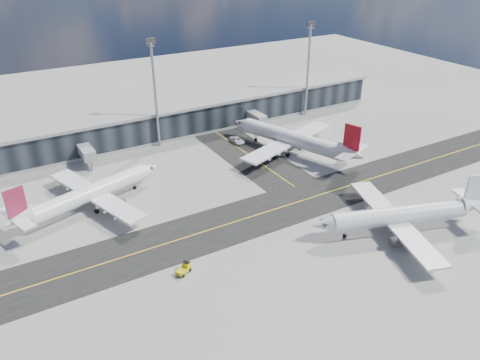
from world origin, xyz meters
The scene contains 9 objects.
ground centered at (0.00, 0.00, 0.00)m, with size 300.00×300.00×0.00m, color gray.
taxiway_lanes centered at (3.91, 10.74, 0.01)m, with size 180.00×63.00×0.03m.
terminal_concourse centered at (0.04, 54.93, 4.09)m, with size 152.00×19.80×8.80m.
floodlight_masts centered at (0.00, 48.00, 15.61)m, with size 102.50×0.70×28.90m.
airliner_af centered at (-24.92, 24.11, 3.51)m, with size 35.10×30.26×10.61m.
airliner_redtail centered at (28.86, 25.53, 3.94)m, with size 33.82×39.16×11.93m.
airliner_near centered at (24.88, -15.05, 3.55)m, with size 35.37×30.52×10.74m.
baggage_tug centered at (-16.64, -5.47, 0.89)m, with size 3.12×2.45×1.77m.
service_van centered at (19.43, 38.99, 0.76)m, with size 2.54×5.50×1.53m, color white.
Camera 1 is at (-40.65, -65.33, 51.41)m, focal length 35.00 mm.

